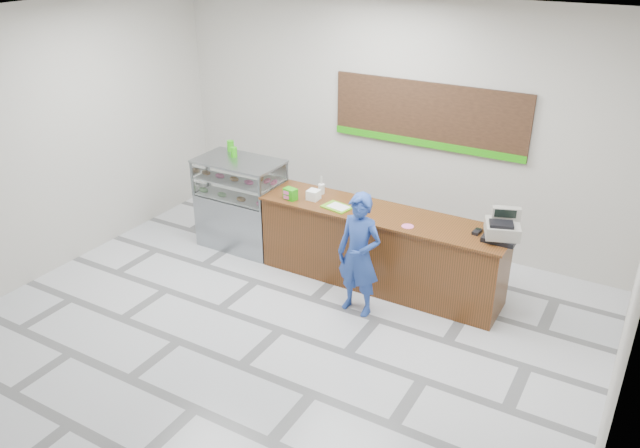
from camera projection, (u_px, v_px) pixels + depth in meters
The scene contains 16 objects.
floor at pixel (280, 330), 7.34m from camera, with size 7.00×7.00×0.00m, color silver.
back_wall at pixel (392, 123), 8.92m from camera, with size 7.00×7.00×0.00m, color beige.
ceiling at pixel (270, 21), 5.82m from camera, with size 7.00×7.00×0.00m, color silver.
sales_counter at pixel (380, 249), 8.08m from camera, with size 3.26×0.76×1.03m.
display_case at pixel (241, 203), 9.01m from camera, with size 1.22×0.72×1.33m.
menu_board at pixel (428, 116), 8.56m from camera, with size 2.80×0.06×0.90m.
cash_register at pixel (502, 228), 7.15m from camera, with size 0.49×0.50×0.36m.
card_terminal at pixel (477, 232), 7.33m from camera, with size 0.08×0.15×0.04m, color black.
serving_tray at pixel (337, 207), 8.00m from camera, with size 0.40×0.32×0.02m.
napkin_box at pixel (314, 195), 8.22m from camera, with size 0.15×0.15×0.13m, color white.
straw_cup at pixel (321, 189), 8.40m from camera, with size 0.09×0.09×0.13m, color silver.
promo_box at pixel (290, 194), 8.21m from camera, with size 0.17×0.11×0.15m, color #269D0E.
donut_decal at pixel (408, 226), 7.50m from camera, with size 0.15×0.15×0.00m, color pink.
green_cup_left at pixel (231, 146), 9.06m from camera, with size 0.10×0.10×0.16m, color #269D0E.
green_cup_right at pixel (234, 152), 8.83m from camera, with size 0.09×0.09×0.14m, color #269D0E.
customer at pixel (359, 255), 7.40m from camera, with size 0.56×0.37×1.55m, color #254397.
Camera 1 is at (3.44, -5.02, 4.31)m, focal length 35.00 mm.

